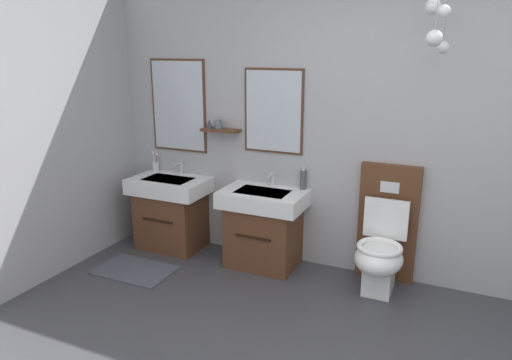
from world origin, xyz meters
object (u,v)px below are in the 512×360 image
Objects in this scene: vanity_sink_right at (264,225)px; toilet at (383,244)px; vanity_sink_left at (171,210)px; toothbrush_cup at (156,166)px; soap_dispenser at (303,179)px.

vanity_sink_right is 1.04m from toilet.
vanity_sink_left is 3.53× the size of toothbrush_cup.
soap_dispenser is at bearing 0.37° from toothbrush_cup.
toilet is (1.04, 0.01, 0.00)m from vanity_sink_right.
soap_dispenser is (-0.75, 0.17, 0.41)m from toilet.
vanity_sink_right is 3.53× the size of toothbrush_cup.
soap_dispenser is (0.30, 0.18, 0.42)m from vanity_sink_right.
vanity_sink_right is at bearing -148.44° from soap_dispenser.
toothbrush_cup is (-2.32, 0.16, 0.38)m from toilet.
toilet is at bearing -3.97° from toothbrush_cup.
vanity_sink_right is 3.57× the size of soap_dispenser.
toilet is 0.87m from soap_dispenser.
soap_dispenser is at bearing 167.12° from toilet.
vanity_sink_left is at bearing -171.90° from soap_dispenser.
vanity_sink_left is 1.00× the size of vanity_sink_right.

